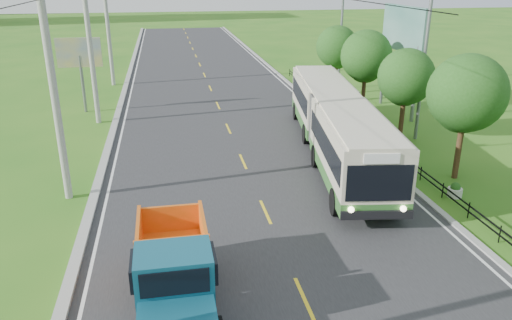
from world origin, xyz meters
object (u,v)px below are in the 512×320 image
object	(u,v)px
tree_fifth	(366,58)
dump_truck	(174,270)
pole_far	(108,26)
tree_fourth	(406,80)
tree_back	(337,49)
planter_mid	(381,136)
planter_near	(455,191)
tree_third	(466,97)
pole_mid	(91,45)
bus	(336,121)
billboard_right	(402,36)
billboard_left	(79,57)
pole_near	(54,84)
planter_far	(337,103)
streetlight_mid	(422,57)
streetlight_far	(339,30)

from	to	relation	value
tree_fifth	dump_truck	world-z (taller)	tree_fifth
pole_far	tree_fourth	bearing A→B (deg)	-46.15
tree_back	planter_mid	xyz separation A→B (m)	(-1.26, -12.14, -3.37)
planter_near	tree_third	bearing A→B (deg)	59.59
pole_mid	planter_mid	world-z (taller)	pole_mid
pole_far	bus	bearing A→B (deg)	-57.66
bus	pole_far	bearing A→B (deg)	130.57
billboard_right	dump_truck	bearing A→B (deg)	-129.24
bus	tree_fourth	bearing A→B (deg)	31.93
planter_near	dump_truck	bearing A→B (deg)	-155.06
tree_fifth	billboard_right	world-z (taller)	billboard_right
tree_back	billboard_left	xyz separation A→B (m)	(-19.36, -2.14, 0.21)
dump_truck	bus	bearing A→B (deg)	52.71
pole_near	tree_fourth	distance (m)	18.89
billboard_right	dump_truck	distance (m)	25.87
pole_near	bus	xyz separation A→B (m)	(13.29, 3.02, -3.10)
dump_truck	planter_mid	bearing A→B (deg)	47.57
tree_fifth	bus	size ratio (longest dim) A/B	0.33
planter_far	billboard_left	xyz separation A→B (m)	(-18.10, 2.00, 3.58)
pole_near	streetlight_mid	size ratio (longest dim) A/B	1.10
pole_mid	streetlight_mid	xyz separation A→B (m)	(18.90, -7.00, -0.19)
pole_near	planter_near	world-z (taller)	pole_near
tree_fourth	planter_mid	distance (m)	3.53
tree_third	billboard_right	size ratio (longest dim) A/B	0.82
planter_far	pole_far	bearing A→B (deg)	146.88
pole_near	pole_mid	distance (m)	12.00
pole_far	tree_back	xyz separation A→B (m)	(18.12, -6.86, -1.44)
billboard_left	bus	world-z (taller)	billboard_left
streetlight_far	dump_truck	bearing A→B (deg)	-117.56
streetlight_mid	planter_mid	world-z (taller)	streetlight_mid
pole_far	billboard_right	bearing A→B (deg)	-32.30
billboard_left	tree_third	bearing A→B (deg)	-39.33
planter_mid	planter_far	xyz separation A→B (m)	(0.00, 8.00, 0.00)
tree_fifth	dump_truck	bearing A→B (deg)	-124.54
dump_truck	tree_third	bearing A→B (deg)	29.71
pole_far	tree_fourth	world-z (taller)	pole_far
streetlight_far	billboard_left	bearing A→B (deg)	-168.77
streetlight_mid	tree_third	bearing A→B (deg)	-97.64
pole_far	tree_back	bearing A→B (deg)	-20.74
pole_near	dump_truck	xyz separation A→B (m)	(4.40, -8.80, -3.71)
tree_fifth	planter_mid	world-z (taller)	tree_fifth
planter_far	planter_mid	bearing A→B (deg)	-90.00
tree_third	dump_truck	bearing A→B (deg)	-149.95
tree_fifth	bus	bearing A→B (deg)	-120.75
tree_fifth	billboard_left	bearing A→B (deg)	168.72
tree_fourth	dump_truck	distance (m)	19.68
billboard_left	billboard_right	size ratio (longest dim) A/B	0.71
streetlight_far	billboard_left	world-z (taller)	streetlight_far
dump_truck	streetlight_mid	bearing A→B (deg)	43.22
streetlight_far	tree_fourth	bearing A→B (deg)	-93.25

